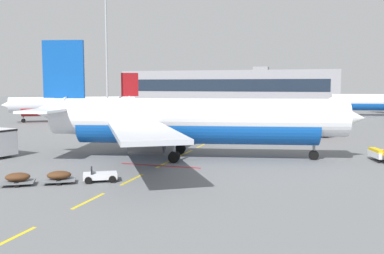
# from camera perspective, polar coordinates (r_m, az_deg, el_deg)

# --- Properties ---
(apron_paint_markings) EXTENTS (8.00, 98.91, 0.01)m
(apron_paint_markings) POSITION_cam_1_polar(r_m,az_deg,el_deg) (55.87, 2.09, -2.10)
(apron_paint_markings) COLOR yellow
(apron_paint_markings) RESTS_ON ground
(airliner_foreground) EXTENTS (34.60, 33.85, 12.20)m
(airliner_foreground) POSITION_cam_1_polar(r_m,az_deg,el_deg) (43.72, -0.14, 0.92)
(airliner_foreground) COLOR white
(airliner_foreground) RESTS_ON ground
(airliner_far_right) EXTENTS (26.46, 24.73, 10.04)m
(airliner_far_right) POSITION_cam_1_polar(r_m,az_deg,el_deg) (90.46, -15.27, 2.77)
(airliner_far_right) COLOR silver
(airliner_far_right) RESTS_ON ground
(catering_truck) EXTENTS (7.10, 6.00, 3.14)m
(catering_truck) POSITION_cam_1_polar(r_m,az_deg,el_deg) (69.97, -15.06, 0.65)
(catering_truck) COLOR black
(catering_truck) RESTS_ON ground
(ground_power_truck) EXTENTS (7.27, 5.54, 3.14)m
(ground_power_truck) POSITION_cam_1_polar(r_m,az_deg,el_deg) (63.48, 15.42, 0.14)
(ground_power_truck) COLOR black
(ground_power_truck) RESTS_ON ground
(baggage_train) EXTENTS (8.15, 5.63, 1.14)m
(baggage_train) POSITION_cam_1_polar(r_m,az_deg,el_deg) (34.50, -17.35, -6.40)
(baggage_train) COLOR silver
(baggage_train) RESTS_ON ground
(apron_light_mast_near) EXTENTS (1.80, 1.80, 29.29)m
(apron_light_mast_near) POSITION_cam_1_polar(r_m,az_deg,el_deg) (86.95, -11.45, 12.40)
(apron_light_mast_near) COLOR slate
(apron_light_mast_near) RESTS_ON ground
(terminal_satellite) EXTENTS (88.06, 24.06, 14.80)m
(terminal_satellite) POSITION_cam_1_polar(r_m,az_deg,el_deg) (180.50, 5.06, 5.41)
(terminal_satellite) COLOR gray
(terminal_satellite) RESTS_ON ground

